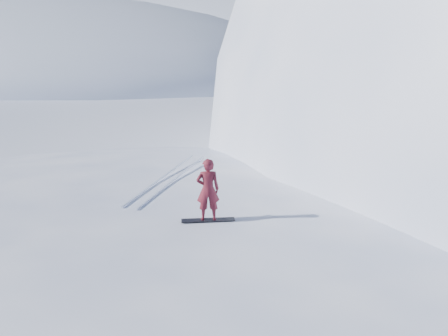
# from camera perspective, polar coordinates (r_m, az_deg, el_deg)

# --- Properties ---
(near_ridge) EXTENTS (36.00, 28.00, 4.80)m
(near_ridge) POSITION_cam_1_polar(r_m,az_deg,el_deg) (14.32, 0.67, -13.61)
(near_ridge) COLOR white
(near_ridge) RESTS_ON ground
(far_ridge_c) EXTENTS (140.00, 90.00, 36.00)m
(far_ridge_c) POSITION_cam_1_polar(r_m,az_deg,el_deg) (127.33, 2.16, 11.96)
(far_ridge_c) COLOR white
(far_ridge_c) RESTS_ON ground
(wind_bumps) EXTENTS (16.00, 14.40, 1.00)m
(wind_bumps) POSITION_cam_1_polar(r_m,az_deg,el_deg) (14.24, -6.71, -13.90)
(wind_bumps) COLOR white
(wind_bumps) RESTS_ON ground
(snowboard) EXTENTS (1.28, 0.86, 0.02)m
(snowboard) POSITION_cam_1_polar(r_m,az_deg,el_deg) (12.45, -1.83, -5.95)
(snowboard) COLOR black
(snowboard) RESTS_ON near_ridge
(snowboarder) EXTENTS (0.68, 0.60, 1.56)m
(snowboarder) POSITION_cam_1_polar(r_m,az_deg,el_deg) (12.19, -1.86, -2.48)
(snowboarder) COLOR maroon
(snowboarder) RESTS_ON snowboard
(board_tracks) EXTENTS (1.42, 5.94, 0.04)m
(board_tracks) POSITION_cam_1_polar(r_m,az_deg,el_deg) (16.13, -6.31, -1.05)
(board_tracks) COLOR silver
(board_tracks) RESTS_ON ground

